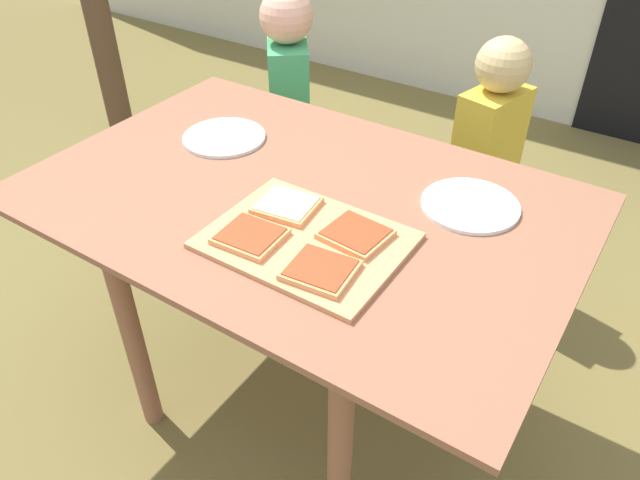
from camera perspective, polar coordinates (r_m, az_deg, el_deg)
ground_plane at (r=2.00m, az=-1.50°, el=-14.15°), size 16.00×16.00×0.00m
dining_table at (r=1.55m, az=-1.87°, el=0.49°), size 1.34×0.89×0.76m
cutting_board at (r=1.32m, az=-1.32°, el=-0.03°), size 0.42×0.32×0.01m
pizza_slice_near_right at (r=1.22m, az=0.04°, el=-2.83°), size 0.15×0.14×0.02m
pizza_slice_far_left at (r=1.41m, az=-3.17°, el=3.32°), size 0.15×0.14×0.02m
pizza_slice_far_right at (r=1.32m, az=3.40°, el=0.58°), size 0.15×0.13×0.02m
pizza_slice_near_left at (r=1.32m, az=-6.63°, el=0.39°), size 0.14×0.13×0.02m
plate_white_left at (r=1.75m, az=-9.06°, el=9.59°), size 0.23×0.23×0.01m
plate_white_right at (r=1.48m, az=14.02°, el=3.23°), size 0.23×0.23×0.01m
child_left at (r=2.30m, az=-2.93°, el=12.59°), size 0.26×0.28×1.02m
child_right at (r=2.16m, az=15.47°, el=7.93°), size 0.19×0.27×0.95m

